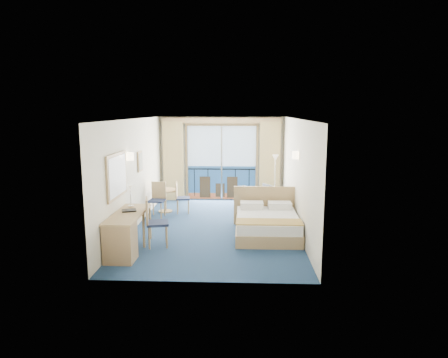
% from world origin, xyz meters
% --- Properties ---
extents(floor, '(6.50, 6.50, 0.00)m').
position_xyz_m(floor, '(0.00, 0.00, 0.00)').
color(floor, navy).
rests_on(floor, ground).
extents(room_walls, '(4.04, 6.54, 2.72)m').
position_xyz_m(room_walls, '(0.00, 0.00, 1.78)').
color(room_walls, silver).
rests_on(room_walls, ground).
extents(balcony_door, '(2.36, 0.03, 2.52)m').
position_xyz_m(balcony_door, '(-0.01, 3.22, 1.14)').
color(balcony_door, navy).
rests_on(balcony_door, room_walls).
extents(curtain_left, '(0.65, 0.22, 2.55)m').
position_xyz_m(curtain_left, '(-1.55, 3.07, 1.28)').
color(curtain_left, tan).
rests_on(curtain_left, room_walls).
extents(curtain_right, '(0.65, 0.22, 2.55)m').
position_xyz_m(curtain_right, '(1.55, 3.07, 1.28)').
color(curtain_right, tan).
rests_on(curtain_right, room_walls).
extents(pelmet, '(3.80, 0.25, 0.18)m').
position_xyz_m(pelmet, '(0.00, 3.10, 2.58)').
color(pelmet, tan).
rests_on(pelmet, room_walls).
extents(mirror, '(0.05, 1.25, 0.95)m').
position_xyz_m(mirror, '(-1.97, -1.50, 1.55)').
color(mirror, tan).
rests_on(mirror, room_walls).
extents(wall_print, '(0.04, 0.42, 0.52)m').
position_xyz_m(wall_print, '(-1.97, 0.45, 1.60)').
color(wall_print, tan).
rests_on(wall_print, room_walls).
extents(sconce_left, '(0.18, 0.18, 0.18)m').
position_xyz_m(sconce_left, '(-1.94, -0.60, 1.85)').
color(sconce_left, beige).
rests_on(sconce_left, room_walls).
extents(sconce_right, '(0.18, 0.18, 0.18)m').
position_xyz_m(sconce_right, '(1.94, -0.15, 1.85)').
color(sconce_right, beige).
rests_on(sconce_right, room_walls).
extents(bed, '(1.59, 1.89, 1.00)m').
position_xyz_m(bed, '(1.25, -0.59, 0.28)').
color(bed, tan).
rests_on(bed, ground).
extents(nightstand, '(0.44, 0.42, 0.58)m').
position_xyz_m(nightstand, '(1.76, 0.60, 0.29)').
color(nightstand, '#9B7B52').
rests_on(nightstand, ground).
extents(phone, '(0.23, 0.20, 0.09)m').
position_xyz_m(phone, '(1.72, 0.56, 0.62)').
color(phone, white).
rests_on(phone, nightstand).
extents(armchair, '(1.07, 1.08, 0.72)m').
position_xyz_m(armchair, '(1.20, 1.88, 0.36)').
color(armchair, '#434951').
rests_on(armchair, ground).
extents(floor_lamp, '(0.21, 0.21, 1.53)m').
position_xyz_m(floor_lamp, '(1.70, 2.73, 1.16)').
color(floor_lamp, silver).
rests_on(floor_lamp, ground).
extents(desk, '(0.59, 1.72, 0.81)m').
position_xyz_m(desk, '(-1.69, -2.23, 0.45)').
color(desk, tan).
rests_on(desk, ground).
extents(desk_chair, '(0.56, 0.55, 1.06)m').
position_xyz_m(desk_chair, '(-1.24, -1.47, 0.60)').
color(desk_chair, '#1D2643').
rests_on(desk_chair, ground).
extents(folder, '(0.35, 0.31, 0.03)m').
position_xyz_m(folder, '(-1.72, -1.59, 0.82)').
color(folder, black).
rests_on(folder, desk).
extents(desk_lamp, '(0.13, 0.13, 0.47)m').
position_xyz_m(desk_lamp, '(-1.77, -1.25, 1.16)').
color(desk_lamp, silver).
rests_on(desk_lamp, desk).
extents(round_table, '(0.72, 0.72, 0.65)m').
position_xyz_m(round_table, '(-1.55, 1.49, 0.49)').
color(round_table, tan).
rests_on(round_table, ground).
extents(table_chair_a, '(0.43, 0.42, 0.89)m').
position_xyz_m(table_chair_a, '(-1.09, 1.37, 0.50)').
color(table_chair_a, '#1D2643').
rests_on(table_chair_a, ground).
extents(table_chair_b, '(0.45, 0.46, 0.95)m').
position_xyz_m(table_chair_b, '(-1.66, 1.00, 0.54)').
color(table_chair_b, '#1D2643').
rests_on(table_chair_b, ground).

